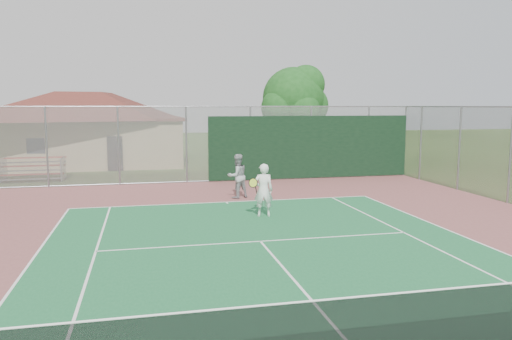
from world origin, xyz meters
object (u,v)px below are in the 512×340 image
at_px(tree, 295,100).
at_px(player_grey_back, 237,177).
at_px(player_white_front, 263,191).
at_px(bleachers, 33,168).
at_px(clubhouse, 86,121).

xyz_separation_m(tree, player_grey_back, (-5.14, -9.29, -3.00)).
height_order(tree, player_white_front, tree).
distance_m(bleachers, player_white_front, 13.48).
relative_size(tree, player_white_front, 3.45).
distance_m(clubhouse, player_white_front, 17.86).
bearing_deg(player_grey_back, tree, -139.42).
bearing_deg(bleachers, tree, 8.50).
bearing_deg(bleachers, player_white_front, -50.57).
bearing_deg(clubhouse, bleachers, -107.96).
bearing_deg(clubhouse, player_grey_back, -63.62).
relative_size(clubhouse, tree, 2.07).
distance_m(clubhouse, tree, 12.56).
bearing_deg(player_white_front, player_grey_back, -79.88).
xyz_separation_m(player_white_front, player_grey_back, (-0.21, 3.35, -0.01)).
bearing_deg(player_grey_back, bleachers, -58.59).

